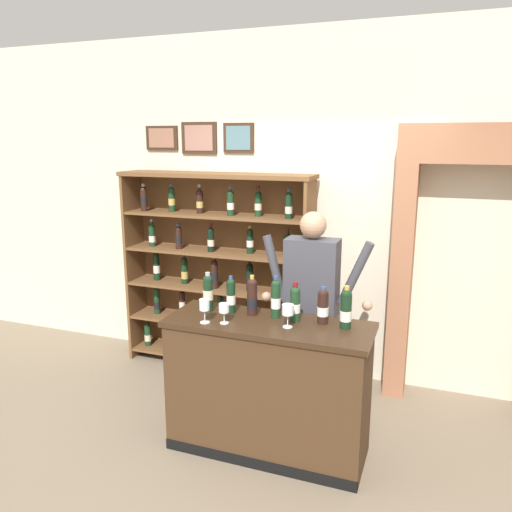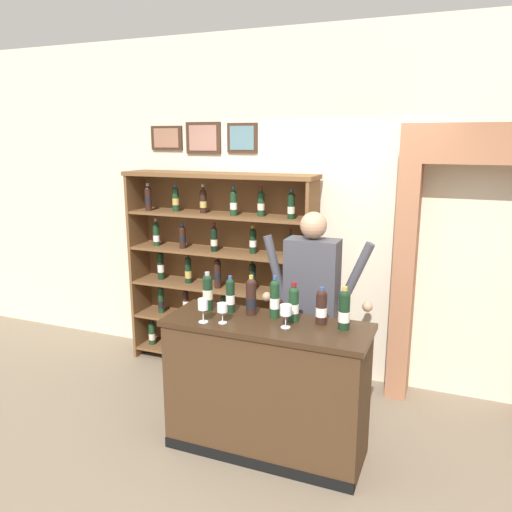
# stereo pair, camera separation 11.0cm
# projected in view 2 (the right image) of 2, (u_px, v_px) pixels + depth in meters

# --- Properties ---
(ground_plane) EXTENTS (14.00, 14.00, 0.02)m
(ground_plane) POSITION_uv_depth(u_px,v_px,m) (254.00, 447.00, 3.85)
(ground_plane) COLOR #7A6B56
(back_wall) EXTENTS (12.00, 0.19, 3.26)m
(back_wall) POSITION_uv_depth(u_px,v_px,m) (313.00, 208.00, 4.83)
(back_wall) COLOR beige
(back_wall) RESTS_ON ground
(wine_shelf) EXTENTS (1.93, 0.37, 1.96)m
(wine_shelf) POSITION_uv_depth(u_px,v_px,m) (221.00, 268.00, 5.01)
(wine_shelf) COLOR brown
(wine_shelf) RESTS_ON ground
(archway_doorway) EXTENTS (1.32, 0.45, 2.40)m
(archway_doorway) POSITION_uv_depth(u_px,v_px,m) (478.00, 252.00, 4.23)
(archway_doorway) COLOR #9E6647
(archway_doorway) RESTS_ON ground
(tasting_counter) EXTENTS (1.47, 0.55, 1.01)m
(tasting_counter) POSITION_uv_depth(u_px,v_px,m) (266.00, 387.00, 3.69)
(tasting_counter) COLOR #422B19
(tasting_counter) RESTS_ON ground
(shopkeeper) EXTENTS (0.90, 0.22, 1.74)m
(shopkeeper) POSITION_uv_depth(u_px,v_px,m) (312.00, 295.00, 3.98)
(shopkeeper) COLOR #2D3347
(shopkeeper) RESTS_ON ground
(tasting_bottle_riserva) EXTENTS (0.08, 0.08, 0.30)m
(tasting_bottle_riserva) POSITION_uv_depth(u_px,v_px,m) (208.00, 291.00, 3.80)
(tasting_bottle_riserva) COLOR black
(tasting_bottle_riserva) RESTS_ON tasting_counter
(tasting_bottle_prosecco) EXTENTS (0.07, 0.07, 0.28)m
(tasting_bottle_prosecco) POSITION_uv_depth(u_px,v_px,m) (230.00, 295.00, 3.76)
(tasting_bottle_prosecco) COLOR black
(tasting_bottle_prosecco) RESTS_ON tasting_counter
(tasting_bottle_bianco) EXTENTS (0.08, 0.08, 0.30)m
(tasting_bottle_bianco) POSITION_uv_depth(u_px,v_px,m) (251.00, 297.00, 3.71)
(tasting_bottle_bianco) COLOR black
(tasting_bottle_bianco) RESTS_ON tasting_counter
(tasting_bottle_vin_santo) EXTENTS (0.07, 0.07, 0.31)m
(tasting_bottle_vin_santo) POSITION_uv_depth(u_px,v_px,m) (275.00, 298.00, 3.64)
(tasting_bottle_vin_santo) COLOR #19381E
(tasting_bottle_vin_santo) RESTS_ON tasting_counter
(tasting_bottle_chianti) EXTENTS (0.07, 0.07, 0.29)m
(tasting_bottle_chianti) POSITION_uv_depth(u_px,v_px,m) (294.00, 303.00, 3.57)
(tasting_bottle_chianti) COLOR #19381E
(tasting_bottle_chianti) RESTS_ON tasting_counter
(tasting_bottle_super_tuscan) EXTENTS (0.08, 0.08, 0.27)m
(tasting_bottle_super_tuscan) POSITION_uv_depth(u_px,v_px,m) (321.00, 306.00, 3.52)
(tasting_bottle_super_tuscan) COLOR black
(tasting_bottle_super_tuscan) RESTS_ON tasting_counter
(tasting_bottle_rosso) EXTENTS (0.08, 0.08, 0.30)m
(tasting_bottle_rosso) POSITION_uv_depth(u_px,v_px,m) (344.00, 310.00, 3.42)
(tasting_bottle_rosso) COLOR black
(tasting_bottle_rosso) RESTS_ON tasting_counter
(wine_glass_spare) EXTENTS (0.07, 0.07, 0.17)m
(wine_glass_spare) POSITION_uv_depth(u_px,v_px,m) (203.00, 306.00, 3.55)
(wine_glass_spare) COLOR silver
(wine_glass_spare) RESTS_ON tasting_counter
(wine_glass_right) EXTENTS (0.08, 0.08, 0.16)m
(wine_glass_right) POSITION_uv_depth(u_px,v_px,m) (286.00, 311.00, 3.45)
(wine_glass_right) COLOR silver
(wine_glass_right) RESTS_ON tasting_counter
(wine_glass_center) EXTENTS (0.07, 0.07, 0.15)m
(wine_glass_center) POSITION_uv_depth(u_px,v_px,m) (222.00, 309.00, 3.54)
(wine_glass_center) COLOR silver
(wine_glass_center) RESTS_ON tasting_counter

